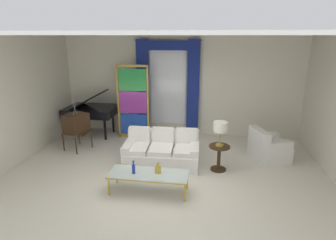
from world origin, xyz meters
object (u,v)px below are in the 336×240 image
object	(u,v)px
bottle_crystal_tall	(158,169)
peacock_figurine	(143,135)
couch_white_long	(162,152)
stained_glass_divider	(133,104)
round_side_table	(219,156)
coffee_table	(149,175)
table_lamp_brass	(221,128)
grand_piano	(91,110)
vintage_tv	(76,124)
bottle_blue_decanter	(134,168)
armchair_white	(267,148)

from	to	relation	value
bottle_crystal_tall	peacock_figurine	size ratio (longest dim) A/B	0.37
couch_white_long	bottle_crystal_tall	distance (m)	1.29
stained_glass_divider	round_side_table	world-z (taller)	stained_glass_divider
round_side_table	coffee_table	bearing A→B (deg)	-139.22
table_lamp_brass	grand_piano	world-z (taller)	grand_piano
vintage_tv	bottle_blue_decanter	bearing A→B (deg)	-41.91
couch_white_long	peacock_figurine	size ratio (longest dim) A/B	3.00
stained_glass_divider	peacock_figurine	bearing A→B (deg)	-42.09
vintage_tv	grand_piano	xyz separation A→B (m)	(-0.08, 1.16, 0.07)
vintage_tv	table_lamp_brass	size ratio (longest dim) A/B	2.36
bottle_blue_decanter	round_side_table	distance (m)	2.09
couch_white_long	grand_piano	world-z (taller)	grand_piano
vintage_tv	armchair_white	size ratio (longest dim) A/B	1.30
couch_white_long	stained_glass_divider	size ratio (longest dim) A/B	0.82
couch_white_long	table_lamp_brass	distance (m)	1.54
coffee_table	stained_glass_divider	size ratio (longest dim) A/B	0.71
vintage_tv	armchair_white	distance (m)	5.01
coffee_table	round_side_table	xyz separation A→B (m)	(1.38, 1.19, -0.02)
armchair_white	vintage_tv	bearing A→B (deg)	-178.54
coffee_table	bottle_crystal_tall	world-z (taller)	bottle_crystal_tall
bottle_blue_decanter	armchair_white	distance (m)	3.52
round_side_table	grand_piano	size ratio (longest dim) A/B	0.40
vintage_tv	grand_piano	bearing A→B (deg)	93.98
coffee_table	round_side_table	distance (m)	1.82
table_lamp_brass	grand_piano	distance (m)	4.28
bottle_blue_decanter	peacock_figurine	size ratio (longest dim) A/B	0.46
bottle_crystal_tall	round_side_table	size ratio (longest dim) A/B	0.38
bottle_crystal_tall	grand_piano	xyz separation A→B (m)	(-2.66, 2.96, 0.31)
peacock_figurine	round_side_table	xyz separation A→B (m)	(2.16, -1.45, 0.14)
peacock_figurine	armchair_white	bearing A→B (deg)	-11.18
coffee_table	armchair_white	size ratio (longest dim) A/B	1.52
bottle_blue_decanter	table_lamp_brass	world-z (taller)	table_lamp_brass
couch_white_long	armchair_white	distance (m)	2.64
vintage_tv	table_lamp_brass	bearing A→B (deg)	-9.85
bottle_blue_decanter	grand_piano	xyz separation A→B (m)	(-2.20, 3.06, 0.28)
bottle_crystal_tall	armchair_white	size ratio (longest dim) A/B	0.22
bottle_blue_decanter	round_side_table	bearing A→B (deg)	36.75
coffee_table	table_lamp_brass	world-z (taller)	table_lamp_brass
bottle_blue_decanter	bottle_crystal_tall	world-z (taller)	bottle_blue_decanter
bottle_crystal_tall	peacock_figurine	distance (m)	2.78
couch_white_long	table_lamp_brass	world-z (taller)	table_lamp_brass
couch_white_long	bottle_blue_decanter	xyz separation A→B (m)	(-0.32, -1.37, 0.21)
couch_white_long	armchair_white	size ratio (longest dim) A/B	1.74
coffee_table	bottle_blue_decanter	distance (m)	0.32
couch_white_long	bottle_blue_decanter	world-z (taller)	couch_white_long
bottle_blue_decanter	stained_glass_divider	distance (m)	3.17
bottle_crystal_tall	grand_piano	distance (m)	3.99
armchair_white	stained_glass_divider	xyz separation A→B (m)	(-3.71, 0.98, 0.77)
couch_white_long	armchair_white	world-z (taller)	couch_white_long
coffee_table	grand_piano	size ratio (longest dim) A/B	1.04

